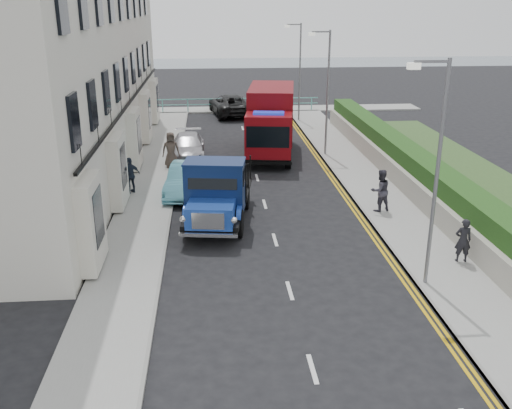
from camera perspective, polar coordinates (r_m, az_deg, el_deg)
name	(u,v)px	position (r m, az deg, el deg)	size (l,w,h in m)	color
ground	(282,263)	(19.65, 2.58, -5.85)	(120.00, 120.00, 0.00)	black
pavement_west	(152,185)	(28.02, -10.39, 1.91)	(2.40, 38.00, 0.12)	gray
pavement_east	(365,180)	(28.90, 10.81, 2.43)	(2.60, 38.00, 0.12)	gray
promenade	(237,110)	(47.39, -1.87, 9.47)	(30.00, 2.50, 0.12)	gray
sea_plane	(225,68)	(78.07, -3.10, 13.45)	(120.00, 120.00, 0.00)	#4F636B
terrace_west	(64,28)	(31.42, -18.64, 16.35)	(6.31, 30.20, 14.25)	silver
garden_east	(403,163)	(29.24, 14.53, 4.06)	(1.45, 28.00, 1.75)	#B2AD9E
seafront_railing	(238,105)	(46.51, -1.83, 9.93)	(13.00, 0.08, 1.11)	#59B2A5
lamp_near	(434,163)	(17.47, 17.39, 3.96)	(1.23, 0.18, 7.00)	slate
lamp_mid	(326,86)	(32.55, 6.99, 11.67)	(1.23, 0.18, 7.00)	slate
lamp_far	(298,67)	(42.32, 4.25, 13.59)	(1.23, 0.18, 7.00)	slate
bedford_lorry	(216,197)	(22.31, -4.03, 0.77)	(3.02, 5.96, 2.71)	black
red_lorry	(271,120)	(33.02, 1.49, 8.46)	(3.50, 7.57, 3.82)	black
parked_car_front	(205,191)	(24.83, -5.10, 1.31)	(1.58, 3.92, 1.34)	black
parked_car_mid	(187,179)	(26.48, -6.93, 2.51)	(1.50, 4.29, 1.41)	#65C1D9
parked_car_rear	(188,146)	(32.80, -6.82, 5.79)	(1.85, 4.55, 1.32)	#B7B5BB
seafront_car_left	(230,105)	(45.22, -2.59, 9.94)	(2.70, 5.86, 1.63)	black
seafront_car_right	(278,109)	(43.78, 2.18, 9.51)	(1.73, 4.30, 1.46)	#98979C
pedestrian_east_near	(463,240)	(20.39, 20.00, -3.38)	(0.56, 0.37, 1.53)	black
pedestrian_east_far	(380,190)	(24.31, 12.32, 1.38)	(0.87, 0.68, 1.79)	#33313C
pedestrian_west_near	(130,175)	(26.69, -12.45, 2.87)	(0.98, 0.41, 1.67)	#1B2331
pedestrian_west_far	(171,150)	(30.50, -8.52, 5.43)	(0.92, 0.60, 1.88)	#463A32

